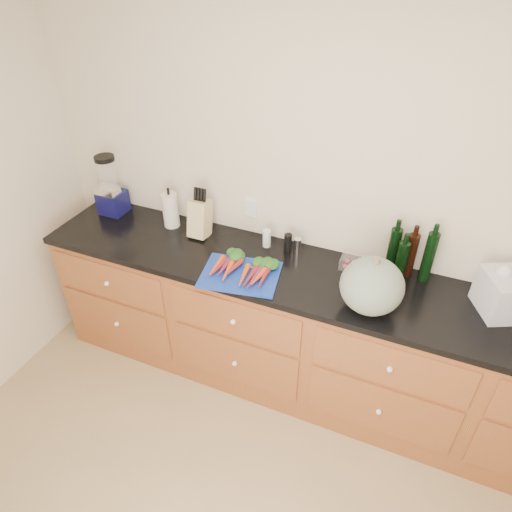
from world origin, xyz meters
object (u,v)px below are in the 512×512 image
at_px(squash, 372,286).
at_px(paper_towel, 171,210).
at_px(carrots, 243,267).
at_px(blender_appliance, 110,188).
at_px(tomato_box, 353,263).
at_px(cutting_board, 240,275).
at_px(knife_block, 200,218).

distance_m(squash, paper_towel, 1.43).
bearing_deg(carrots, blender_appliance, 166.28).
distance_m(blender_appliance, tomato_box, 1.72).
height_order(cutting_board, paper_towel, paper_towel).
bearing_deg(squash, knife_block, 166.20).
xyz_separation_m(cutting_board, squash, (0.74, 0.01, 0.14)).
distance_m(paper_towel, tomato_box, 1.24).
xyz_separation_m(carrots, blender_appliance, (-1.13, 0.28, 0.15)).
distance_m(cutting_board, blender_appliance, 1.19).
distance_m(carrots, paper_towel, 0.72).
bearing_deg(tomato_box, carrots, -153.64).
distance_m(knife_block, tomato_box, 1.01).
distance_m(squash, tomato_box, 0.37).
relative_size(carrots, blender_appliance, 0.89).
bearing_deg(cutting_board, carrots, 90.00).
distance_m(cutting_board, paper_towel, 0.74).
relative_size(blender_appliance, tomato_box, 2.93).
height_order(squash, knife_block, squash).
relative_size(cutting_board, blender_appliance, 1.06).
bearing_deg(paper_towel, blender_appliance, -179.72).
bearing_deg(cutting_board, knife_block, 144.59).
distance_m(squash, knife_block, 1.20).
bearing_deg(knife_block, paper_towel, 175.09).
height_order(cutting_board, knife_block, knife_block).
xyz_separation_m(blender_appliance, tomato_box, (1.71, 0.01, -0.15)).
bearing_deg(tomato_box, cutting_board, -150.39).
bearing_deg(squash, tomato_box, 116.62).
xyz_separation_m(carrots, paper_towel, (-0.65, 0.28, 0.08)).
height_order(paper_towel, knife_block, knife_block).
xyz_separation_m(knife_block, tomato_box, (1.00, 0.03, -0.09)).
bearing_deg(squash, blender_appliance, 170.78).
bearing_deg(blender_appliance, cutting_board, -15.73).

